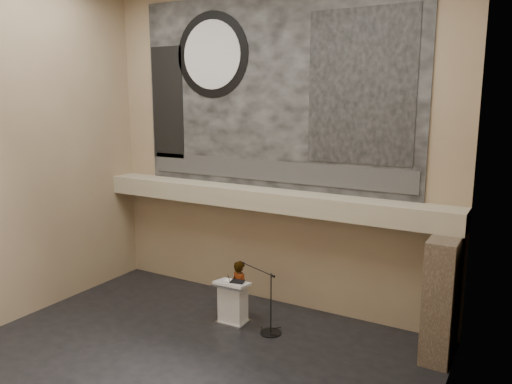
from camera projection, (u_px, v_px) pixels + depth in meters
The scene contains 19 objects.
floor at pixel (181, 365), 10.57m from camera, with size 10.00×10.00×0.00m, color black.
wall_back at pixel (271, 148), 13.17m from camera, with size 10.00×0.02×8.50m, color #896F57.
wall_left at pixel (14, 152), 12.21m from camera, with size 0.02×8.00×8.50m, color #896F57.
wall_right at pixel (442, 190), 7.32m from camera, with size 0.02×8.00×8.50m, color #896F57.
soffit at pixel (264, 199), 13.08m from camera, with size 10.00×0.80×0.50m, color tan.
sprinkler_left at pixel (212, 203), 13.87m from camera, with size 0.04×0.04×0.06m, color #B2893D.
sprinkler_right at pixel (331, 218), 12.16m from camera, with size 0.04×0.04×0.06m, color #B2893D.
banner at pixel (271, 92), 12.87m from camera, with size 8.00×0.05×5.00m, color black.
banner_text_strip at pixel (270, 171), 13.22m from camera, with size 7.76×0.02×0.55m, color #2F2F2F.
banner_clock_rim at pixel (212, 55), 13.53m from camera, with size 2.30×2.30×0.02m, color black.
banner_clock_face at pixel (212, 55), 13.51m from camera, with size 1.84×1.84×0.02m, color silver.
banner_building_print at pixel (361, 87), 11.64m from camera, with size 2.60×0.02×3.60m, color black.
banner_brick_print at pixel (168, 103), 14.56m from camera, with size 1.10×0.02×3.20m, color black.
stone_pier at pixel (442, 297), 10.72m from camera, with size 0.60×1.40×2.70m, color #413428.
lectern at pixel (233, 303), 12.39m from camera, with size 0.82×0.60×1.14m.
binder at pixel (237, 282), 12.24m from camera, with size 0.33×0.26×0.04m, color black.
papers at pixel (228, 281), 12.35m from camera, with size 0.22×0.30×0.01m, color white.
speaker_person at pixel (240, 290), 12.69m from camera, with size 0.55×0.36×1.52m, color silver.
mic_stand at pixel (270, 324), 11.96m from camera, with size 1.36×0.72×1.52m.
Camera 1 is at (6.21, -7.60, 5.61)m, focal length 35.00 mm.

